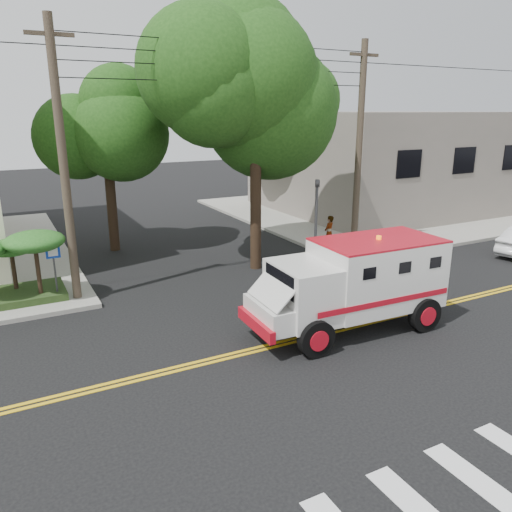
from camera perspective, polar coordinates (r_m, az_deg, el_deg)
ground at (r=14.66m, az=6.71°, el=-9.02°), size 100.00×100.00×0.00m
sidewalk_ne at (r=32.82m, az=12.97°, el=5.07°), size 17.00×17.00×0.15m
building_right at (r=33.75m, az=14.72°, el=10.54°), size 14.00×12.00×6.00m
utility_pole_left at (r=17.06m, az=-21.11°, el=9.38°), size 0.28×0.28×9.00m
utility_pole_right at (r=22.08m, az=11.65°, el=11.46°), size 0.28×0.28×9.00m
tree_main at (r=19.58m, az=1.58°, el=19.11°), size 6.08×5.70×9.85m
tree_left at (r=23.17m, az=-15.98°, el=14.45°), size 4.48×4.20×7.70m
tree_right at (r=31.30m, az=4.11°, el=16.01°), size 4.80×4.50×8.20m
traffic_signal at (r=20.43m, az=6.89°, el=4.86°), size 0.15×0.18×3.60m
accessibility_sign at (r=17.76m, az=-22.07°, el=-0.85°), size 0.45×0.10×2.02m
palm_planter at (r=18.06m, az=-26.20°, el=-0.14°), size 3.52×2.63×2.36m
armored_truck at (r=14.74m, az=11.26°, el=-2.74°), size 5.92×2.56×2.66m
pedestrian_a at (r=22.77m, az=8.34°, el=2.65°), size 0.67×0.59×1.56m
pedestrian_b at (r=27.05m, az=13.46°, el=4.73°), size 1.03×0.92×1.73m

